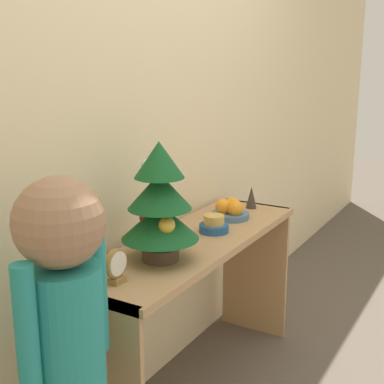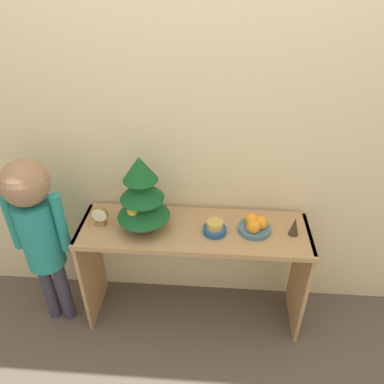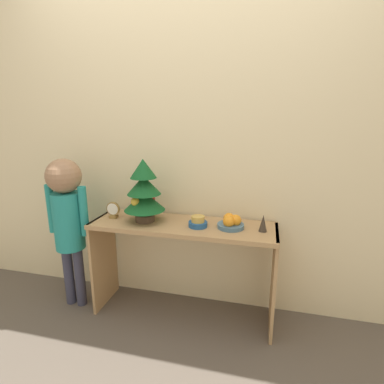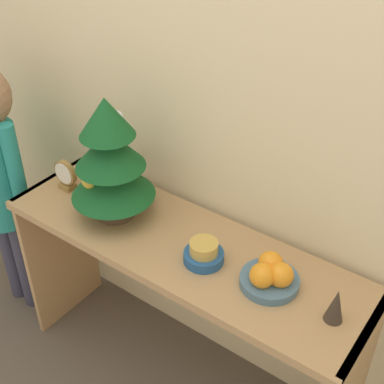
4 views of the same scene
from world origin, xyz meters
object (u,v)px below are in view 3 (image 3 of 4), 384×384
(fruit_bowl, at_px, (231,222))
(child_figure, at_px, (67,212))
(mini_tree, at_px, (144,191))
(singing_bowl, at_px, (198,222))
(desk_clock, at_px, (113,210))
(figurine, at_px, (263,223))

(fruit_bowl, bearing_deg, child_figure, -175.87)
(mini_tree, height_order, child_figure, mini_tree)
(mini_tree, relative_size, singing_bowl, 3.49)
(mini_tree, relative_size, fruit_bowl, 2.50)
(singing_bowl, bearing_deg, child_figure, -176.74)
(desk_clock, xyz_separation_m, figurine, (1.04, -0.01, -0.00))
(fruit_bowl, height_order, figurine, figurine)
(desk_clock, relative_size, figurine, 1.08)
(figurine, distance_m, child_figure, 1.36)
(singing_bowl, xyz_separation_m, desk_clock, (-0.63, 0.02, 0.03))
(singing_bowl, bearing_deg, desk_clock, 177.75)
(fruit_bowl, height_order, singing_bowl, fruit_bowl)
(mini_tree, bearing_deg, desk_clock, 178.20)
(figurine, bearing_deg, child_figure, -177.04)
(fruit_bowl, xyz_separation_m, child_figure, (-1.16, -0.08, 0.01))
(desk_clock, distance_m, child_figure, 0.33)
(figurine, bearing_deg, fruit_bowl, 176.29)
(mini_tree, relative_size, desk_clock, 3.72)
(singing_bowl, height_order, desk_clock, desk_clock)
(singing_bowl, relative_size, figurine, 1.15)
(figurine, xyz_separation_m, child_figure, (-1.36, -0.07, -0.01))
(mini_tree, distance_m, singing_bowl, 0.42)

